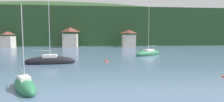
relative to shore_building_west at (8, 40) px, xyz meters
name	(u,v)px	position (x,y,z in m)	size (l,w,h in m)	color
wooded_hillside	(75,31)	(19.38, 40.81, 3.99)	(352.00, 60.62, 39.41)	#264223
shore_building_west	(8,40)	(0.00, 0.00, 0.00)	(3.80, 4.60, 5.96)	beige
shore_building_westcentral	(70,37)	(22.23, 0.59, 0.77)	(5.38, 5.84, 7.53)	beige
shore_building_central	(129,39)	(44.46, -0.20, 0.31)	(5.19, 4.18, 6.61)	beige
sailboat_far_2	(50,61)	(24.53, -39.44, -2.46)	(7.75, 2.55, 11.50)	black
sailboat_far_6	(148,53)	(43.35, -29.23, -2.46)	(7.46, 5.94, 11.37)	#2D754C
sailboat_mid_7	(25,86)	(25.80, -52.79, -2.56)	(3.72, 4.92, 7.16)	#2D754C
mooring_buoy_near	(224,77)	(45.01, -50.37, -2.89)	(0.44, 0.44, 0.44)	red
mooring_buoy_mid	(106,62)	(33.39, -37.97, -2.89)	(0.55, 0.55, 0.55)	red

